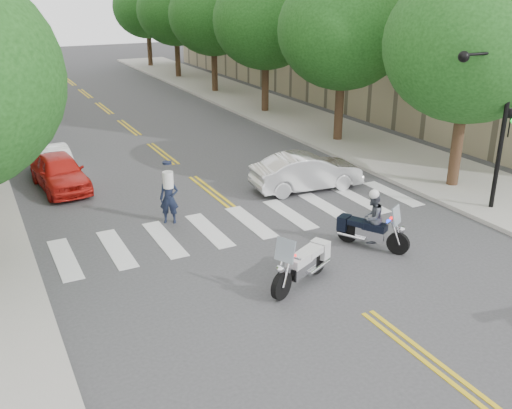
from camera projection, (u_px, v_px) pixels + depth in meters
ground at (367, 313)px, 14.21m from camera, size 140.00×140.00×0.00m
sidewalk_right at (275, 110)px, 36.47m from camera, size 5.00×60.00×0.15m
tree_r_0 at (470, 45)px, 20.92m from camera, size 6.40×6.40×8.45m
tree_r_1 at (343, 30)px, 27.55m from camera, size 6.40×6.40×8.45m
tree_r_2 at (266, 21)px, 34.19m from camera, size 6.40×6.40×8.45m
tree_r_3 at (213, 15)px, 40.82m from camera, size 6.40×6.40×8.45m
tree_r_4 at (175, 10)px, 47.46m from camera, size 6.40×6.40×8.45m
tree_r_5 at (147, 7)px, 54.09m from camera, size 6.40×6.40×8.45m
traffic_signal_pole at (497, 110)px, 19.04m from camera, size 2.82×0.42×6.00m
motorcycle_police at (370, 222)px, 17.46m from camera, size 1.39×2.15×1.91m
motorcycle_parked at (304, 263)px, 15.48m from camera, size 2.38×1.40×1.64m
officer_standing at (169, 198)px, 19.27m from camera, size 0.76×0.67×1.75m
convertible at (307, 172)px, 22.48m from camera, size 4.55×1.98×1.45m
parked_car_a at (60, 172)px, 22.52m from camera, size 2.03×4.31×1.42m
parked_car_b at (54, 163)px, 23.79m from camera, size 1.55×4.01×1.30m
parked_car_c at (6, 123)px, 30.51m from camera, size 2.47×5.14×1.41m
parked_car_d at (4, 119)px, 31.61m from camera, size 2.10×4.63×1.32m
parked_car_e at (11, 93)px, 38.58m from camera, size 2.01×4.46×1.49m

